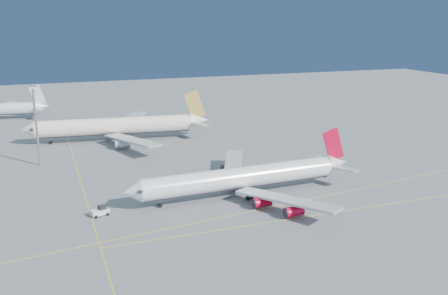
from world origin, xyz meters
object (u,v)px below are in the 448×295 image
airliner_etihad (119,126)px  pushback_tug (100,211)px  airliner_virgin (245,177)px  light_mast (36,119)px

airliner_etihad → pushback_tug: size_ratio=15.43×
airliner_virgin → light_mast: bearing=133.9°
airliner_virgin → pushback_tug: size_ratio=14.13×
airliner_etihad → pushback_tug: bearing=-95.6°
airliner_virgin → light_mast: light_mast is taller
airliner_etihad → light_mast: bearing=-132.5°
airliner_etihad → light_mast: size_ratio=2.77×
airliner_etihad → light_mast: light_mast is taller
airliner_etihad → pushback_tug: (-15.17, -69.27, -4.21)m
airliner_virgin → airliner_etihad: (-19.99, 68.11, 0.74)m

